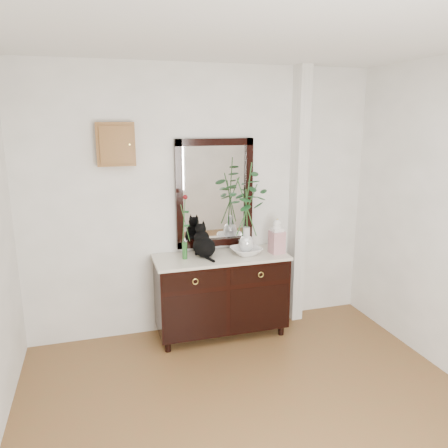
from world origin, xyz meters
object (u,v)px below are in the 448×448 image
object	(u,v)px
cat	(204,240)
ginger_jar	(277,236)
lotus_bowl	(246,251)
sideboard	(221,291)

from	to	relation	value
cat	ginger_jar	xyz separation A→B (m)	(0.74, -0.09, 0.01)
cat	ginger_jar	distance (m)	0.74
lotus_bowl	ginger_jar	size ratio (longest dim) A/B	0.83
sideboard	ginger_jar	bearing A→B (deg)	-6.09
lotus_bowl	cat	bearing A→B (deg)	172.34
cat	lotus_bowl	world-z (taller)	cat
sideboard	lotus_bowl	bearing A→B (deg)	-6.07
ginger_jar	lotus_bowl	bearing A→B (deg)	173.90
sideboard	ginger_jar	distance (m)	0.80
ginger_jar	sideboard	bearing A→B (deg)	173.91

